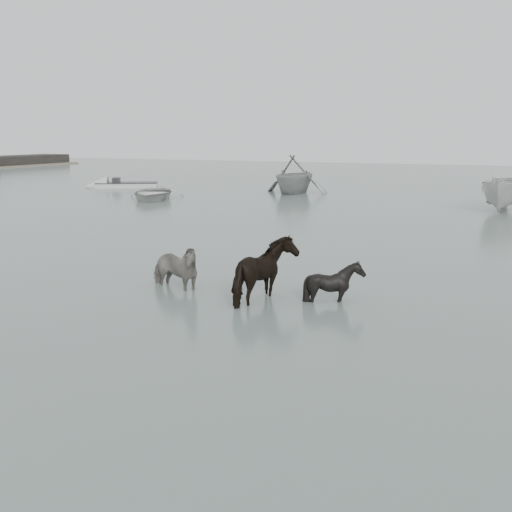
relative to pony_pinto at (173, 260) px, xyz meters
name	(u,v)px	position (x,y,z in m)	size (l,w,h in m)	color
ground	(160,305)	(0.43, -1.33, -0.74)	(140.00, 140.00, 0.00)	#54635D
pony_pinto	(173,260)	(0.00, 0.00, 0.00)	(0.80, 1.75, 1.48)	black
pony_dark	(267,266)	(2.55, -0.05, 0.10)	(1.67, 1.43, 1.68)	black
pony_black	(334,275)	(4.02, 0.50, -0.11)	(1.02, 1.14, 1.26)	black
rowboat_lead	(152,191)	(-12.01, 17.30, -0.25)	(3.39, 4.75, 0.98)	silver
rowboat_trail	(295,173)	(-5.38, 24.39, 0.60)	(4.40, 5.10, 2.69)	gray
boat_small	(504,193)	(7.58, 19.99, 0.19)	(1.81, 4.82, 1.86)	#B7B6B2
skiff_outer	(127,183)	(-18.24, 23.35, -0.36)	(6.20, 1.60, 0.75)	silver
skiff_mid	(506,184)	(7.75, 32.74, -0.36)	(5.70, 1.60, 0.75)	#A7AAA7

